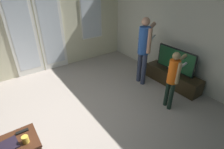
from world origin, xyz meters
TOP-DOWN VIEW (x-y plane):
  - ground_plane at (0.00, 0.00)m, footprint 6.03×5.31m
  - wall_back_with_doors at (0.06, 2.62)m, footprint 6.03×0.09m
  - wall_right_plain at (2.98, 0.00)m, footprint 0.06×5.31m
  - tv_stand at (2.67, -0.14)m, footprint 0.40×1.48m
  - flat_screen_tv at (2.67, -0.13)m, footprint 0.08×1.04m
  - person_adult at (2.11, 0.42)m, footprint 0.66×0.46m
  - person_child at (1.87, -0.66)m, footprint 0.56×0.33m
  - laptop_closed at (-1.10, -0.30)m, footprint 0.36×0.28m
  - cup_by_laptop at (-0.85, -0.37)m, footprint 0.09×0.09m
  - dvd_remote_slim at (-0.85, -0.14)m, footprint 0.17×0.05m

SIDE VIEW (x-z plane):
  - ground_plane at x=0.00m, z-range -0.02..0.00m
  - tv_stand at x=2.67m, z-range 0.00..0.38m
  - dvd_remote_slim at x=-0.85m, z-range 0.46..0.48m
  - laptop_closed at x=-1.10m, z-range 0.46..0.49m
  - cup_by_laptop at x=-0.85m, z-range 0.46..0.57m
  - flat_screen_tv at x=2.67m, z-range 0.39..0.98m
  - person_child at x=1.87m, z-range 0.13..1.38m
  - person_adult at x=2.11m, z-range 0.17..1.85m
  - wall_back_with_doors at x=0.06m, z-range -0.05..2.87m
  - wall_right_plain at x=2.98m, z-range 0.00..2.89m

